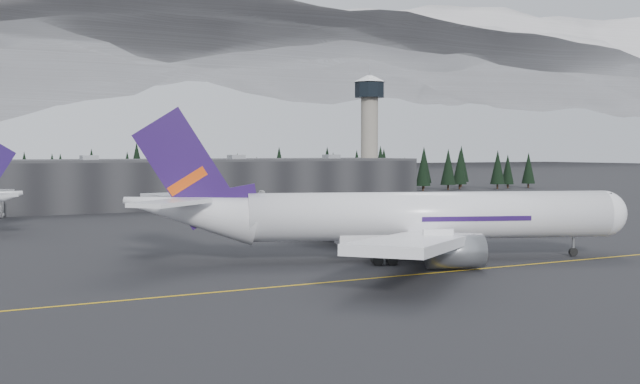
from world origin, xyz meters
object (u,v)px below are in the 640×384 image
terminal (129,184)px  gse_vehicle_b (263,205)px  jet_main (387,217)px  control_tower (369,123)px

terminal → gse_vehicle_b: 35.36m
jet_main → gse_vehicle_b: jet_main is taller
terminal → jet_main: 114.50m
control_tower → jet_main: size_ratio=0.55×
gse_vehicle_b → control_tower: bearing=89.6°
terminal → gse_vehicle_b: size_ratio=34.01×
control_tower → gse_vehicle_b: bearing=-154.7°
terminal → control_tower: control_tower is taller
jet_main → gse_vehicle_b: bearing=96.1°
jet_main → gse_vehicle_b: size_ratio=14.46×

